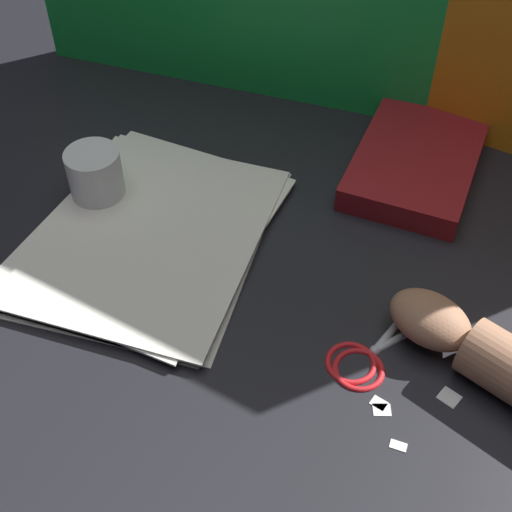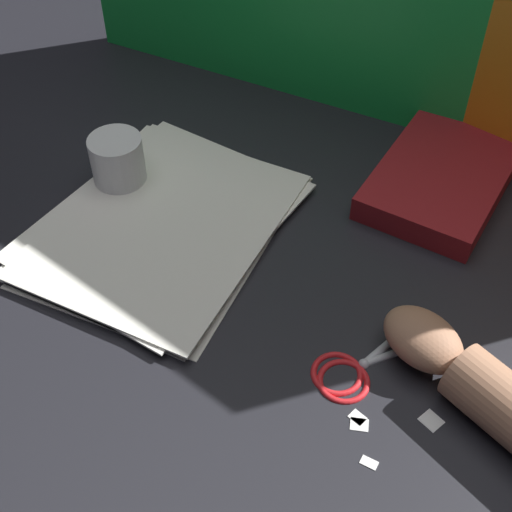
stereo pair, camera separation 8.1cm
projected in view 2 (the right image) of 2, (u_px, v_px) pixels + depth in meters
ground_plane at (261, 254)px, 0.90m from camera, size 6.00×6.00×0.00m
paper_stack at (164, 224)px, 0.93m from camera, size 0.30×0.37×0.02m
book_closed at (443, 175)px, 0.98m from camera, size 0.17×0.26×0.04m
scissors at (358, 366)px, 0.78m from camera, size 0.14×0.17×0.01m
hand_forearm at (511, 411)px, 0.71m from camera, size 0.31×0.18×0.06m
paper_scrap_near at (359, 424)px, 0.73m from camera, size 0.02×0.02×0.00m
paper_scrap_mid at (431, 420)px, 0.74m from camera, size 0.03×0.03×0.00m
paper_scrap_far at (358, 417)px, 0.74m from camera, size 0.02×0.02×0.00m
paper_scrap_side at (369, 462)px, 0.70m from camera, size 0.02×0.01×0.00m
mug at (118, 164)px, 0.96m from camera, size 0.07×0.07×0.08m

